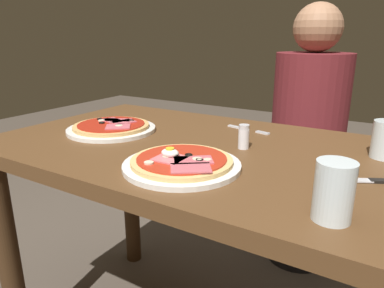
# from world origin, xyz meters

# --- Properties ---
(dining_table) EXTENTS (1.18, 0.72, 0.75)m
(dining_table) POSITION_xyz_m (0.00, 0.00, 0.62)
(dining_table) COLOR brown
(dining_table) RESTS_ON ground
(pizza_foreground) EXTENTS (0.28, 0.28, 0.05)m
(pizza_foreground) POSITION_xyz_m (0.07, -0.18, 0.76)
(pizza_foreground) COLOR white
(pizza_foreground) RESTS_ON dining_table
(pizza_across_left) EXTENTS (0.28, 0.28, 0.03)m
(pizza_across_left) POSITION_xyz_m (-0.31, -0.02, 0.76)
(pizza_across_left) COLOR white
(pizza_across_left) RESTS_ON dining_table
(water_glass_far) EXTENTS (0.07, 0.07, 0.10)m
(water_glass_far) POSITION_xyz_m (0.42, -0.26, 0.80)
(water_glass_far) COLOR silver
(water_glass_far) RESTS_ON dining_table
(fork) EXTENTS (0.16, 0.05, 0.00)m
(fork) POSITION_xyz_m (0.05, 0.22, 0.75)
(fork) COLOR silver
(fork) RESTS_ON dining_table
(knife) EXTENTS (0.18, 0.11, 0.01)m
(knife) POSITION_xyz_m (0.46, -0.04, 0.75)
(knife) COLOR silver
(knife) RESTS_ON dining_table
(salt_shaker) EXTENTS (0.03, 0.03, 0.07)m
(salt_shaker) POSITION_xyz_m (0.13, 0.03, 0.78)
(salt_shaker) COLOR white
(salt_shaker) RESTS_ON dining_table
(diner_person) EXTENTS (0.32, 0.32, 1.18)m
(diner_person) POSITION_xyz_m (0.14, 0.73, 0.56)
(diner_person) COLOR black
(diner_person) RESTS_ON ground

